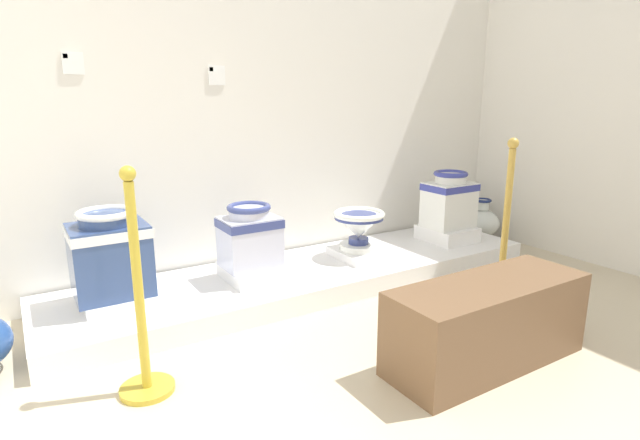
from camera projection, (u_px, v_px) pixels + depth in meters
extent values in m
cube|color=beige|center=(514.00, 411.00, 2.03)|extent=(6.08, 5.66, 0.02)
cube|color=white|center=(275.00, 68.00, 3.38)|extent=(4.28, 0.06, 2.83)
cube|color=white|center=(310.00, 276.00, 3.34)|extent=(3.30, 0.79, 0.13)
cube|color=white|center=(115.00, 298.00, 2.72)|extent=(0.32, 0.34, 0.06)
cube|color=navy|center=(111.00, 260.00, 2.66)|extent=(0.38, 0.33, 0.38)
cube|color=white|center=(108.00, 231.00, 2.62)|extent=(0.39, 0.34, 0.05)
cylinder|color=navy|center=(106.00, 219.00, 2.61)|extent=(0.27, 0.27, 0.06)
torus|color=white|center=(106.00, 213.00, 2.60)|extent=(0.30, 0.30, 0.04)
cube|color=white|center=(251.00, 272.00, 3.09)|extent=(0.31, 0.39, 0.08)
cube|color=silver|center=(250.00, 242.00, 3.04)|extent=(0.33, 0.26, 0.31)
cube|color=#384381|center=(249.00, 223.00, 3.01)|extent=(0.34, 0.27, 0.05)
cylinder|color=silver|center=(249.00, 212.00, 3.00)|extent=(0.24, 0.24, 0.06)
torus|color=#384381|center=(249.00, 207.00, 2.99)|extent=(0.26, 0.26, 0.04)
cube|color=white|center=(358.00, 253.00, 3.51)|extent=(0.31, 0.38, 0.05)
cylinder|color=white|center=(358.00, 247.00, 3.49)|extent=(0.27, 0.27, 0.04)
cylinder|color=navy|center=(359.00, 241.00, 3.48)|extent=(0.14, 0.14, 0.04)
cone|color=white|center=(359.00, 226.00, 3.46)|extent=(0.34, 0.34, 0.17)
cylinder|color=navy|center=(359.00, 217.00, 3.44)|extent=(0.34, 0.34, 0.03)
torus|color=white|center=(359.00, 214.00, 3.44)|extent=(0.36, 0.36, 0.04)
cylinder|color=navy|center=(359.00, 215.00, 3.44)|extent=(0.24, 0.24, 0.01)
cube|color=white|center=(447.00, 233.00, 3.90)|extent=(0.35, 0.37, 0.11)
cube|color=white|center=(449.00, 205.00, 3.85)|extent=(0.36, 0.27, 0.35)
cube|color=#343B95|center=(450.00, 187.00, 3.82)|extent=(0.36, 0.27, 0.05)
cylinder|color=white|center=(450.00, 178.00, 3.80)|extent=(0.23, 0.23, 0.07)
torus|color=#343B95|center=(451.00, 174.00, 3.79)|extent=(0.26, 0.26, 0.04)
cube|color=white|center=(73.00, 63.00, 2.72)|extent=(0.11, 0.01, 0.12)
cube|color=#386BAD|center=(65.00, 56.00, 2.69)|extent=(0.02, 0.01, 0.02)
cube|color=white|center=(217.00, 75.00, 3.15)|extent=(0.11, 0.01, 0.12)
cube|color=#5B9E4C|center=(211.00, 69.00, 3.12)|extent=(0.02, 0.01, 0.02)
cylinder|color=navy|center=(480.00, 238.00, 4.42)|extent=(0.14, 0.14, 0.03)
ellipsoid|color=white|center=(481.00, 223.00, 4.39)|extent=(0.31, 0.31, 0.24)
cylinder|color=white|center=(482.00, 205.00, 4.35)|extent=(0.11, 0.11, 0.08)
torus|color=navy|center=(483.00, 200.00, 4.34)|extent=(0.15, 0.15, 0.02)
cylinder|color=gold|center=(147.00, 389.00, 2.14)|extent=(0.23, 0.23, 0.02)
cylinder|color=gold|center=(138.00, 289.00, 2.03)|extent=(0.04, 0.04, 0.88)
sphere|color=gold|center=(128.00, 174.00, 1.92)|extent=(0.06, 0.06, 0.06)
cylinder|color=gold|center=(499.00, 301.00, 3.05)|extent=(0.24, 0.24, 0.02)
cylinder|color=gold|center=(506.00, 227.00, 2.94)|extent=(0.04, 0.04, 0.91)
sphere|color=gold|center=(513.00, 143.00, 2.83)|extent=(0.06, 0.06, 0.06)
cube|color=brown|center=(487.00, 323.00, 2.33)|extent=(1.01, 0.36, 0.40)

